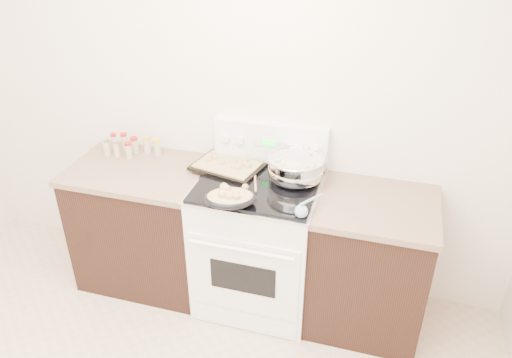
% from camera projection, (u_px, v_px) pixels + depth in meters
% --- Properties ---
extents(room_shell, '(4.10, 3.60, 2.75)m').
position_uv_depth(room_shell, '(37.00, 180.00, 1.63)').
color(room_shell, '#F1E1D0').
rests_on(room_shell, ground).
extents(counter_left, '(0.93, 0.67, 0.92)m').
position_uv_depth(counter_left, '(147.00, 224.00, 3.56)').
color(counter_left, black).
rests_on(counter_left, ground).
extents(counter_right, '(0.73, 0.67, 0.92)m').
position_uv_depth(counter_right, '(368.00, 263.00, 3.18)').
color(counter_right, black).
rests_on(counter_right, ground).
extents(kitchen_range, '(0.78, 0.73, 1.22)m').
position_uv_depth(kitchen_range, '(258.00, 241.00, 3.34)').
color(kitchen_range, white).
rests_on(kitchen_range, ground).
extents(mixing_bowl, '(0.36, 0.36, 0.21)m').
position_uv_depth(mixing_bowl, '(296.00, 168.00, 3.10)').
color(mixing_bowl, silver).
rests_on(mixing_bowl, kitchen_range).
extents(roasting_pan, '(0.36, 0.30, 0.12)m').
position_uv_depth(roasting_pan, '(230.00, 197.00, 2.87)').
color(roasting_pan, black).
rests_on(roasting_pan, kitchen_range).
extents(baking_sheet, '(0.49, 0.39, 0.06)m').
position_uv_depth(baking_sheet, '(228.00, 165.00, 3.27)').
color(baking_sheet, black).
rests_on(baking_sheet, kitchen_range).
extents(wooden_spoon, '(0.10, 0.26, 0.04)m').
position_uv_depth(wooden_spoon, '(249.00, 185.00, 3.07)').
color(wooden_spoon, tan).
rests_on(wooden_spoon, kitchen_range).
extents(blue_ladle, '(0.13, 0.26, 0.10)m').
position_uv_depth(blue_ladle, '(303.00, 210.00, 2.79)').
color(blue_ladle, '#7FA7BE').
rests_on(blue_ladle, kitchen_range).
extents(spice_jars, '(0.39, 0.15, 0.13)m').
position_uv_depth(spice_jars, '(130.00, 146.00, 3.47)').
color(spice_jars, '#BFB28C').
rests_on(spice_jars, counter_left).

